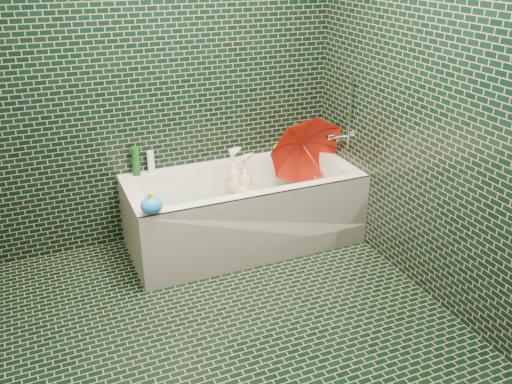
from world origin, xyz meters
name	(u,v)px	position (x,y,z in m)	size (l,w,h in m)	color
floor	(238,337)	(0.00, 0.00, 0.00)	(2.80, 2.80, 0.00)	black
wall_back	(163,75)	(0.00, 1.40, 1.25)	(2.80, 2.80, 0.00)	black
wall_front	(418,286)	(0.00, -1.40, 1.25)	(2.80, 2.80, 0.00)	black
wall_right	(445,105)	(1.30, 0.00, 1.25)	(2.80, 2.80, 0.00)	black
bathtub	(244,218)	(0.45, 1.01, 0.21)	(1.70, 0.75, 0.55)	white
bath_mat	(244,223)	(0.45, 1.02, 0.16)	(1.35, 0.47, 0.01)	green
water	(243,206)	(0.45, 1.02, 0.30)	(1.48, 0.53, 0.00)	silver
faucet	(342,133)	(1.26, 1.02, 0.77)	(0.18, 0.19, 0.55)	silver
child	(245,206)	(0.46, 1.01, 0.31)	(0.32, 0.21, 0.87)	#F2B797
umbrella	(312,159)	(1.03, 1.04, 0.59)	(0.59, 0.59, 0.52)	red
soap_bottle_a	(320,148)	(1.25, 1.32, 0.55)	(0.09, 0.09, 0.22)	white
soap_bottle_b	(318,147)	(1.25, 1.34, 0.55)	(0.09, 0.09, 0.20)	#571F76
soap_bottle_c	(305,149)	(1.13, 1.35, 0.55)	(0.15, 0.15, 0.19)	#124217
bottle_right_tall	(296,138)	(1.03, 1.32, 0.67)	(0.06, 0.06, 0.23)	#124217
bottle_right_pump	(320,138)	(1.25, 1.32, 0.63)	(0.05, 0.05, 0.17)	silver
bottle_left_tall	(136,161)	(-0.26, 1.34, 0.66)	(0.06, 0.06, 0.21)	#124217
bottle_left_short	(151,162)	(-0.15, 1.35, 0.63)	(0.05, 0.05, 0.17)	white
rubber_duck	(279,147)	(0.91, 1.37, 0.59)	(0.12, 0.10, 0.09)	yellow
bath_toy	(152,205)	(-0.30, 0.68, 0.61)	(0.17, 0.16, 0.14)	#1B82FA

